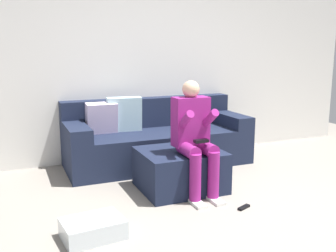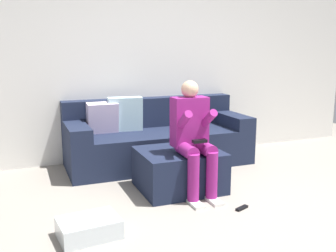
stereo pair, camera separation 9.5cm
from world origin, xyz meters
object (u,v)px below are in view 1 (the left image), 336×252
object	(u,v)px
person_seated	(195,134)
remote_near_ottoman	(244,207)
storage_bin	(93,229)
ottoman	(180,170)
couch_sectional	(155,139)

from	to	relation	value
person_seated	remote_near_ottoman	world-z (taller)	person_seated
storage_bin	remote_near_ottoman	bearing A→B (deg)	0.97
ottoman	person_seated	size ratio (longest dim) A/B	0.72
couch_sectional	storage_bin	bearing A→B (deg)	-124.32
ottoman	storage_bin	distance (m)	1.30
couch_sectional	remote_near_ottoman	distance (m)	1.72
storage_bin	person_seated	bearing A→B (deg)	25.16
person_seated	storage_bin	world-z (taller)	person_seated
storage_bin	remote_near_ottoman	world-z (taller)	storage_bin
person_seated	couch_sectional	bearing A→B (deg)	89.17
ottoman	remote_near_ottoman	world-z (taller)	ottoman
couch_sectional	storage_bin	size ratio (longest dim) A/B	4.96
remote_near_ottoman	person_seated	bearing A→B (deg)	94.13
couch_sectional	person_seated	xyz separation A→B (m)	(-0.02, -1.16, 0.31)
couch_sectional	person_seated	bearing A→B (deg)	-90.83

